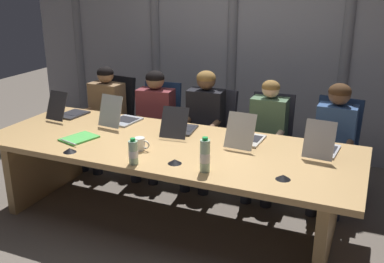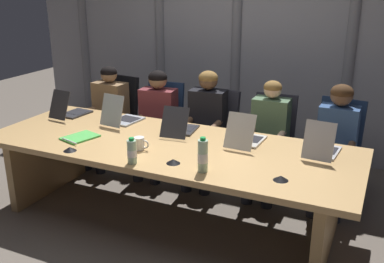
% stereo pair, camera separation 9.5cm
% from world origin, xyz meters
% --- Properties ---
extents(ground_plane, '(12.05, 12.05, 0.00)m').
position_xyz_m(ground_plane, '(0.00, 0.00, 0.00)').
color(ground_plane, '#6B6056').
extents(conference_table, '(3.27, 1.20, 0.74)m').
position_xyz_m(conference_table, '(0.00, 0.00, 0.58)').
color(conference_table, tan).
rests_on(conference_table, ground_plane).
extents(curtain_backdrop, '(6.02, 0.16, 2.83)m').
position_xyz_m(curtain_backdrop, '(-0.00, 2.05, 1.42)').
color(curtain_backdrop, '#9999A0').
rests_on(curtain_backdrop, ground_plane).
extents(laptop_left_end, '(0.26, 0.44, 0.29)m').
position_xyz_m(laptop_left_end, '(-1.30, 0.30, 0.79)').
color(laptop_left_end, '#2D2D33').
rests_on(laptop_left_end, conference_table).
extents(laptop_left_mid, '(0.29, 0.44, 0.31)m').
position_xyz_m(laptop_left_mid, '(-0.68, 0.32, 0.80)').
color(laptop_left_mid, '#A8ADB7').
rests_on(laptop_left_mid, conference_table).
extents(laptop_center, '(0.29, 0.47, 0.27)m').
position_xyz_m(laptop_center, '(-0.03, 0.30, 0.79)').
color(laptop_center, '#2D2D33').
rests_on(laptop_center, conference_table).
extents(laptop_right_mid, '(0.26, 0.46, 0.30)m').
position_xyz_m(laptop_right_mid, '(0.61, 0.28, 0.80)').
color(laptop_right_mid, beige).
rests_on(laptop_right_mid, conference_table).
extents(laptop_right_end, '(0.27, 0.43, 0.31)m').
position_xyz_m(laptop_right_end, '(1.26, 0.29, 0.80)').
color(laptop_right_end, '#BCBCC1').
rests_on(laptop_right_end, conference_table).
extents(office_chair_left_end, '(0.60, 0.61, 0.99)m').
position_xyz_m(office_chair_left_end, '(-1.27, 1.04, 0.37)').
color(office_chair_left_end, black).
rests_on(office_chair_left_end, ground_plane).
extents(office_chair_left_mid, '(0.60, 0.60, 0.97)m').
position_xyz_m(office_chair_left_mid, '(-0.65, 1.04, 0.37)').
color(office_chair_left_mid, navy).
rests_on(office_chair_left_mid, ground_plane).
extents(office_chair_center, '(0.60, 0.60, 0.96)m').
position_xyz_m(office_chair_center, '(0.00, 1.03, 0.36)').
color(office_chair_center, '#2D2D38').
rests_on(office_chair_center, ground_plane).
extents(office_chair_right_mid, '(0.60, 0.60, 0.97)m').
position_xyz_m(office_chair_right_mid, '(0.64, 1.04, 0.37)').
color(office_chair_right_mid, '#2D2D38').
rests_on(office_chair_right_mid, ground_plane).
extents(office_chair_right_end, '(0.60, 0.61, 0.99)m').
position_xyz_m(office_chair_right_end, '(1.28, 1.04, 0.37)').
color(office_chair_right_end, navy).
rests_on(office_chair_right_end, ground_plane).
extents(person_left_end, '(0.42, 0.56, 1.15)m').
position_xyz_m(person_left_end, '(-1.27, 0.87, 0.66)').
color(person_left_end, olive).
rests_on(person_left_end, ground_plane).
extents(person_left_mid, '(0.44, 0.57, 1.15)m').
position_xyz_m(person_left_mid, '(-0.61, 0.88, 0.67)').
color(person_left_mid, brown).
rests_on(person_left_mid, ground_plane).
extents(person_center, '(0.41, 0.56, 1.20)m').
position_xyz_m(person_center, '(-0.02, 0.88, 0.69)').
color(person_center, black).
rests_on(person_center, ground_plane).
extents(person_right_mid, '(0.36, 0.55, 1.16)m').
position_xyz_m(person_right_mid, '(0.65, 0.87, 0.65)').
color(person_right_mid, '#4C6B4C').
rests_on(person_right_mid, ground_plane).
extents(person_right_end, '(0.37, 0.55, 1.18)m').
position_xyz_m(person_right_end, '(1.30, 0.87, 0.68)').
color(person_right_end, '#335184').
rests_on(person_right_end, ground_plane).
extents(water_bottle_primary, '(0.08, 0.08, 0.27)m').
position_xyz_m(water_bottle_primary, '(0.51, -0.42, 0.86)').
color(water_bottle_primary, '#ADD1B2').
rests_on(water_bottle_primary, conference_table).
extents(water_bottle_secondary, '(0.08, 0.08, 0.21)m').
position_xyz_m(water_bottle_secondary, '(-0.05, -0.50, 0.83)').
color(water_bottle_secondary, '#ADD1B2').
rests_on(water_bottle_secondary, conference_table).
extents(coffee_mug_near, '(0.14, 0.09, 0.11)m').
position_xyz_m(coffee_mug_near, '(-0.15, -0.23, 0.79)').
color(coffee_mug_near, white).
rests_on(coffee_mug_near, conference_table).
extents(conference_mic_left_side, '(0.11, 0.11, 0.03)m').
position_xyz_m(conference_mic_left_side, '(0.24, -0.37, 0.75)').
color(conference_mic_left_side, black).
rests_on(conference_mic_left_side, conference_table).
extents(conference_mic_middle, '(0.11, 0.11, 0.03)m').
position_xyz_m(conference_mic_middle, '(1.07, -0.33, 0.75)').
color(conference_mic_middle, black).
rests_on(conference_mic_middle, conference_table).
extents(conference_mic_right_side, '(0.11, 0.11, 0.03)m').
position_xyz_m(conference_mic_right_side, '(-0.66, -0.50, 0.75)').
color(conference_mic_right_side, black).
rests_on(conference_mic_right_side, conference_table).
extents(spiral_notepad, '(0.30, 0.35, 0.03)m').
position_xyz_m(spiral_notepad, '(-0.78, -0.21, 0.75)').
color(spiral_notepad, '#4CB74C').
rests_on(spiral_notepad, conference_table).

